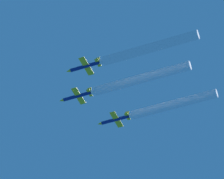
# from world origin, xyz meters

# --- Properties ---
(jet_lead) EXTENTS (8.55, 12.45, 2.99)m
(jet_lead) POSITION_xyz_m (0.52, 9.25, 187.16)
(jet_lead) COLOR navy
(jet_left_wingman) EXTENTS (8.55, 12.45, 2.99)m
(jet_left_wingman) POSITION_xyz_m (-14.19, 0.01, 184.54)
(jet_left_wingman) COLOR navy
(jet_right_wingman) EXTENTS (8.55, 12.45, 2.99)m
(jet_right_wingman) POSITION_xyz_m (14.00, 0.42, 184.50)
(jet_right_wingman) COLOR navy
(smoke_trail_lead) EXTENTS (3.14, 35.53, 3.14)m
(smoke_trail_lead) POSITION_xyz_m (0.52, -14.20, 187.13)
(smoke_trail_lead) COLOR white
(smoke_trail_left_wingman) EXTENTS (3.14, 33.33, 3.14)m
(smoke_trail_left_wingman) POSITION_xyz_m (-14.19, -22.34, 184.51)
(smoke_trail_left_wingman) COLOR white
(smoke_trail_right_wingman) EXTENTS (3.14, 31.74, 3.14)m
(smoke_trail_right_wingman) POSITION_xyz_m (14.00, -21.14, 184.47)
(smoke_trail_right_wingman) COLOR white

